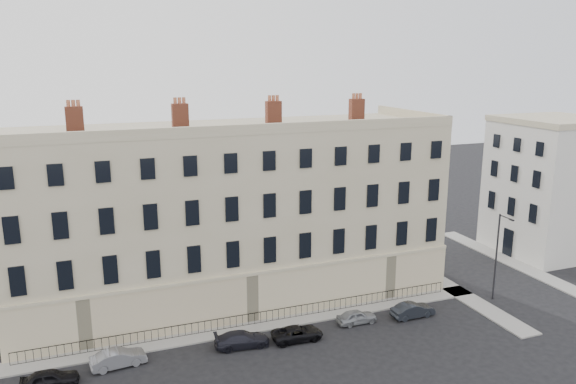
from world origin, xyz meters
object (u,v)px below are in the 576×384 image
Objects in this scene: car_c at (242,339)px; streetlamp at (497,253)px; car_e at (357,317)px; car_d at (297,333)px; car_f at (413,310)px; car_b at (118,358)px; car_a at (50,379)px.

car_c is 23.21m from streetlamp.
car_c is 9.59m from car_e.
car_d is 0.50× the size of streetlamp.
car_f is (14.36, -0.28, 0.02)m from car_c.
car_d is (12.80, -0.91, -0.07)m from car_b.
car_f is (4.78, -0.65, 0.05)m from car_e.
car_d is at bearing -177.00° from streetlamp.
car_a is at bearing 92.61° from car_d.
car_b is 8.66m from car_c.
car_b reaches higher than car_d.
car_a is 4.43m from car_b.
streetlamp is at bearing -85.99° from car_d.
car_e is at bearing -96.54° from car_b.
car_b is at bearing -179.46° from streetlamp.
car_d is (4.15, -0.50, -0.05)m from car_c.
car_f is (27.30, 0.40, -0.01)m from car_a.
car_f is 0.47× the size of streetlamp.
car_b is 31.77m from streetlamp.
car_b is 0.96× the size of car_d.
car_d is at bearing 99.32° from car_e.
car_e is at bearing -81.91° from car_c.
car_c is 1.10× the size of car_f.
car_e is at bearing -86.48° from car_a.
car_d is at bearing 89.60° from car_f.
car_b reaches higher than car_e.
car_a is 12.96m from car_c.
car_a reaches higher than car_f.
car_c is 0.52× the size of streetlamp.
streetlamp reaches higher than car_c.
car_e is 4.82m from car_f.
car_b is 0.92× the size of car_c.
streetlamp reaches higher than car_e.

